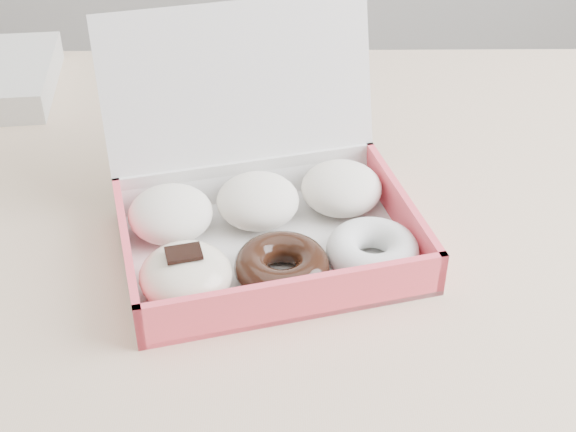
{
  "coord_description": "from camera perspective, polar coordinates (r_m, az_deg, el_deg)",
  "views": [
    {
      "loc": [
        0.05,
        -0.76,
        1.28
      ],
      "look_at": [
        0.06,
        -0.09,
        0.78
      ],
      "focal_mm": 50.0,
      "sensor_mm": 36.0,
      "label": 1
    }
  ],
  "objects": [
    {
      "name": "table",
      "position": [
        0.98,
        -3.39,
        -2.35
      ],
      "size": [
        1.2,
        0.8,
        0.75
      ],
      "color": "tan",
      "rests_on": "ground"
    },
    {
      "name": "donut_box",
      "position": [
        0.84,
        -1.85,
        -0.02
      ],
      "size": [
        0.36,
        0.34,
        0.22
      ],
      "rotation": [
        0.0,
        0.0,
        0.25
      ],
      "color": "silver",
      "rests_on": "table"
    }
  ]
}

